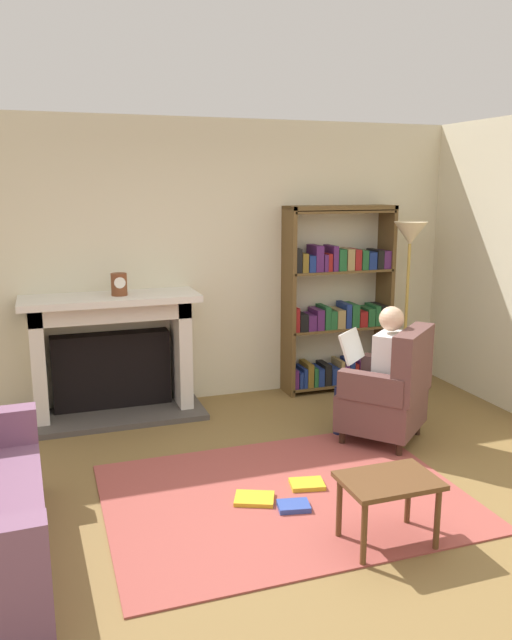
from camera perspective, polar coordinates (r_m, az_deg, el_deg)
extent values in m
plane|color=brown|center=(4.23, 4.17, -17.52)|extent=(14.00, 14.00, 0.00)
cube|color=beige|center=(6.15, -4.98, 5.20)|extent=(5.60, 0.10, 2.70)
cube|color=#9E4740|center=(4.47, 2.61, -15.67)|extent=(2.40, 1.80, 0.01)
cube|color=#4C4742|center=(5.95, -12.52, -8.46)|extent=(1.59, 0.64, 0.05)
cube|color=black|center=(6.04, -12.92, -4.41)|extent=(1.07, 0.20, 0.70)
cube|color=silver|center=(5.86, -19.06, -3.90)|extent=(0.12, 0.44, 1.07)
cube|color=silver|center=(5.98, -6.78, -2.98)|extent=(0.12, 0.44, 1.07)
cube|color=silver|center=(5.78, -13.07, 0.91)|extent=(1.39, 0.44, 0.16)
cube|color=silver|center=(5.71, -13.06, 1.88)|extent=(1.55, 0.56, 0.06)
cylinder|color=brown|center=(5.67, -12.29, 3.17)|extent=(0.14, 0.14, 0.20)
cylinder|color=white|center=(5.61, -12.22, 3.31)|extent=(0.10, 0.01, 0.10)
cube|color=brown|center=(6.26, 2.96, 1.60)|extent=(0.04, 0.32, 1.89)
cube|color=brown|center=(6.73, 11.57, 2.11)|extent=(0.04, 0.32, 1.89)
cube|color=brown|center=(6.38, 7.65, 10.06)|extent=(1.13, 0.32, 0.04)
cube|color=brown|center=(6.69, 7.21, -5.60)|extent=(1.09, 0.32, 0.02)
cube|color=#4C1E59|center=(6.46, 3.33, -5.18)|extent=(0.04, 0.26, 0.19)
cube|color=navy|center=(6.48, 3.74, -5.24)|extent=(0.04, 0.26, 0.17)
cube|color=navy|center=(6.49, 4.12, -5.07)|extent=(0.04, 0.26, 0.20)
cube|color=brown|center=(6.51, 4.58, -4.83)|extent=(0.06, 0.26, 0.24)
cube|color=#1E592D|center=(6.54, 5.06, -4.97)|extent=(0.04, 0.26, 0.19)
cube|color=navy|center=(6.56, 5.53, -4.97)|extent=(0.06, 0.26, 0.18)
cube|color=black|center=(6.59, 6.13, -4.77)|extent=(0.07, 0.26, 0.21)
cube|color=navy|center=(6.63, 6.83, -4.87)|extent=(0.09, 0.26, 0.17)
cube|color=#997F4C|center=(6.65, 7.42, -4.52)|extent=(0.04, 0.26, 0.24)
cube|color=#4C1E59|center=(6.68, 7.80, -4.70)|extent=(0.06, 0.26, 0.19)
cube|color=navy|center=(6.70, 8.27, -4.44)|extent=(0.05, 0.26, 0.24)
cube|color=maroon|center=(6.73, 8.66, -4.54)|extent=(0.04, 0.26, 0.20)
cube|color=#4C1E59|center=(6.76, 9.23, -4.36)|extent=(0.09, 0.26, 0.23)
cube|color=#4C1E59|center=(6.81, 9.87, -4.45)|extent=(0.07, 0.26, 0.19)
cube|color=#997F4C|center=(6.83, 10.37, -4.26)|extent=(0.05, 0.26, 0.22)
cube|color=navy|center=(6.87, 10.78, -4.39)|extent=(0.05, 0.26, 0.18)
cube|color=brown|center=(6.54, 7.35, -0.67)|extent=(1.09, 0.32, 0.02)
cube|color=maroon|center=(6.30, 3.40, 0.16)|extent=(0.04, 0.26, 0.24)
cube|color=black|center=(6.34, 3.98, -0.11)|extent=(0.09, 0.26, 0.17)
cube|color=#4C1E59|center=(6.37, 4.72, -0.12)|extent=(0.08, 0.26, 0.16)
cube|color=#4C1E59|center=(6.40, 5.45, 0.15)|extent=(0.08, 0.26, 0.20)
cube|color=#1E592D|center=(6.43, 6.09, 0.31)|extent=(0.06, 0.26, 0.23)
cube|color=#1E592D|center=(6.47, 6.63, 0.14)|extent=(0.07, 0.26, 0.18)
cube|color=#997F4C|center=(6.50, 7.29, 0.22)|extent=(0.09, 0.26, 0.19)
cube|color=navy|center=(6.53, 7.94, 0.51)|extent=(0.06, 0.26, 0.25)
cube|color=#1E592D|center=(6.57, 8.56, 0.50)|extent=(0.08, 0.26, 0.23)
cube|color=maroon|center=(6.62, 9.25, 0.24)|extent=(0.08, 0.26, 0.16)
cube|color=#1E592D|center=(6.66, 9.94, 0.38)|extent=(0.08, 0.26, 0.18)
cube|color=#1E592D|center=(6.69, 10.50, 0.53)|extent=(0.06, 0.26, 0.21)
cube|color=black|center=(6.72, 11.04, 0.57)|extent=(0.07, 0.26, 0.21)
cube|color=brown|center=(6.43, 7.49, 4.45)|extent=(1.09, 0.32, 0.02)
cube|color=black|center=(6.21, 3.53, 5.45)|extent=(0.06, 0.26, 0.23)
cube|color=brown|center=(6.24, 4.09, 5.25)|extent=(0.06, 0.26, 0.19)
cube|color=navy|center=(6.27, 4.71, 5.17)|extent=(0.07, 0.26, 0.16)
cube|color=#4C1E59|center=(6.29, 5.37, 5.61)|extent=(0.08, 0.26, 0.26)
cube|color=#4C1E59|center=(6.33, 5.94, 5.23)|extent=(0.04, 0.26, 0.17)
cube|color=maroon|center=(6.35, 6.30, 5.28)|extent=(0.04, 0.26, 0.17)
cube|color=#4C1E59|center=(6.37, 6.79, 5.62)|extent=(0.05, 0.26, 0.25)
cube|color=#1E592D|center=(6.40, 7.40, 5.48)|extent=(0.08, 0.26, 0.21)
cube|color=#997F4C|center=(6.44, 8.12, 5.50)|extent=(0.08, 0.26, 0.21)
cube|color=maroon|center=(6.48, 8.76, 5.49)|extent=(0.07, 0.26, 0.21)
cube|color=#1E592D|center=(6.52, 9.39, 5.46)|extent=(0.07, 0.26, 0.19)
cube|color=navy|center=(6.56, 10.04, 5.39)|extent=(0.09, 0.26, 0.17)
cube|color=black|center=(6.60, 10.73, 5.48)|extent=(0.07, 0.26, 0.19)
cube|color=#4C1E59|center=(6.64, 11.35, 5.45)|extent=(0.09, 0.26, 0.18)
cube|color=brown|center=(6.38, 7.64, 9.70)|extent=(1.09, 0.32, 0.02)
cylinder|color=#331E14|center=(5.75, 9.75, -8.70)|extent=(0.05, 0.05, 0.12)
cylinder|color=#331E14|center=(5.31, 7.80, -10.46)|extent=(0.05, 0.05, 0.12)
cylinder|color=#331E14|center=(5.62, 14.40, -9.42)|extent=(0.05, 0.05, 0.12)
cylinder|color=#331E14|center=(5.16, 12.83, -11.33)|extent=(0.05, 0.05, 0.12)
cube|color=brown|center=(5.38, 11.30, -7.87)|extent=(0.88, 0.87, 0.30)
cube|color=brown|center=(5.19, 14.01, -3.83)|extent=(0.59, 0.54, 0.55)
cube|color=brown|center=(5.54, 12.31, -4.48)|extent=(0.45, 0.48, 0.22)
cube|color=brown|center=(5.05, 10.43, -6.04)|extent=(0.45, 0.48, 0.22)
cube|color=silver|center=(5.24, 11.99, -3.84)|extent=(0.37, 0.36, 0.50)
sphere|color=#D8AD8C|center=(5.16, 12.18, 0.12)|extent=(0.20, 0.20, 0.20)
cube|color=#191E3F|center=(5.43, 10.15, -5.39)|extent=(0.35, 0.38, 0.12)
cube|color=#191E3F|center=(5.29, 9.56, -5.86)|extent=(0.35, 0.38, 0.12)
cylinder|color=#191E3F|center=(5.58, 8.20, -7.67)|extent=(0.10, 0.10, 0.42)
cylinder|color=#191E3F|center=(5.44, 7.57, -8.19)|extent=(0.10, 0.10, 0.42)
cube|color=white|center=(5.32, 8.66, -2.35)|extent=(0.34, 0.32, 0.25)
cube|color=brown|center=(3.86, 11.94, -14.04)|extent=(0.56, 0.39, 0.03)
cylinder|color=brown|center=(3.73, 9.74, -18.56)|extent=(0.04, 0.04, 0.39)
cylinder|color=brown|center=(3.96, 16.09, -16.97)|extent=(0.04, 0.04, 0.39)
cylinder|color=brown|center=(3.97, 7.54, -16.49)|extent=(0.04, 0.04, 0.39)
cylinder|color=brown|center=(4.18, 13.61, -15.17)|extent=(0.04, 0.04, 0.39)
cube|color=gold|center=(4.59, 4.64, -14.59)|extent=(0.27, 0.22, 0.03)
cube|color=gold|center=(4.40, -0.15, -15.87)|extent=(0.32, 0.28, 0.03)
cube|color=#334CA5|center=(4.31, 3.43, -16.46)|extent=(0.23, 0.19, 0.03)
cylinder|color=#B7933F|center=(6.58, 13.08, -6.55)|extent=(0.24, 0.24, 0.03)
cylinder|color=#B7933F|center=(6.38, 13.41, -0.01)|extent=(0.03, 0.03, 1.50)
cone|color=beige|center=(6.26, 13.79, 7.63)|extent=(0.32, 0.32, 0.22)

